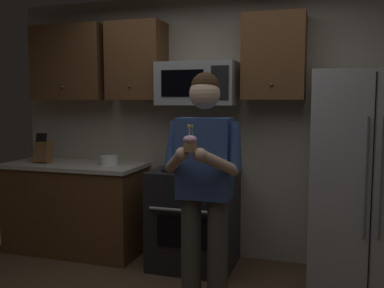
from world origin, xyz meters
The scene contains 10 objects.
wall_back centered at (0.00, 1.75, 1.30)m, with size 4.40×0.10×2.60m, color #B7AD99.
oven_range centered at (-0.15, 1.36, 0.46)m, with size 0.76×0.70×0.93m.
microwave centered at (-0.15, 1.48, 1.72)m, with size 0.74×0.41×0.40m.
refrigerator centered at (1.35, 1.32, 0.90)m, with size 0.90×0.75×1.80m.
cabinet_row_upper centered at (-0.72, 1.53, 1.95)m, with size 2.78×0.36×0.76m.
counter_left centered at (-1.45, 1.38, 0.46)m, with size 1.44×0.66×0.92m.
knife_block centered at (-1.79, 1.33, 1.04)m, with size 0.16×0.15×0.32m.
bowl_large_white centered at (-1.06, 1.39, 0.97)m, with size 0.19×0.19×0.09m.
person centered at (0.19, 0.51, 1.00)m, with size 0.60×0.48×1.76m.
cupcake centered at (0.19, 0.18, 1.29)m, with size 0.09×0.09×0.17m.
Camera 1 is at (1.01, -2.39, 1.56)m, focal length 39.84 mm.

